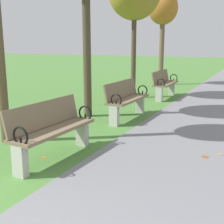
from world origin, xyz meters
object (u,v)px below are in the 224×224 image
object	(u,v)px
park_bench_2	(52,129)
park_bench_3	(126,99)
park_bench_4	(164,83)
tree_4	(163,10)

from	to	relation	value
park_bench_2	park_bench_3	distance (m)	2.89
park_bench_3	park_bench_4	distance (m)	3.15
tree_4	park_bench_2	bearing A→B (deg)	-83.19
park_bench_4	tree_4	distance (m)	4.22
park_bench_3	tree_4	distance (m)	6.88
park_bench_3	park_bench_2	bearing A→B (deg)	-90.00
park_bench_2	park_bench_4	bearing A→B (deg)	90.00
park_bench_2	tree_4	world-z (taller)	tree_4
park_bench_3	tree_4	world-z (taller)	tree_4
tree_4	park_bench_4	bearing A→B (deg)	-70.68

